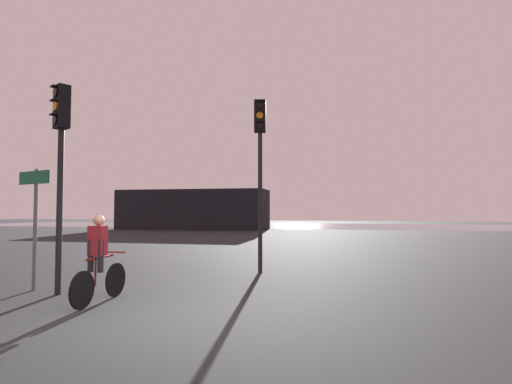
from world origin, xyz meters
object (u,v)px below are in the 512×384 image
(distant_building, at_px, (193,210))
(traffic_light_near_left, at_px, (61,148))
(direction_sign_post, at_px, (35,211))
(traffic_light_center, at_px, (260,153))
(cyclist, at_px, (98,258))

(distant_building, relative_size, traffic_light_near_left, 3.13)
(distant_building, distance_m, direction_sign_post, 27.64)
(distant_building, height_order, direction_sign_post, distant_building)
(traffic_light_center, bearing_deg, traffic_light_near_left, 38.72)
(traffic_light_center, distance_m, cyclist, 5.32)
(distant_building, xyz_separation_m, traffic_light_near_left, (7.61, -27.04, 1.22))
(direction_sign_post, relative_size, cyclist, 1.52)
(traffic_light_center, xyz_separation_m, cyclist, (-2.18, -4.17, -2.48))
(distant_building, xyz_separation_m, traffic_light_center, (11.05, -23.37, 1.53))
(traffic_light_center, relative_size, direction_sign_post, 1.84)
(distant_building, relative_size, cyclist, 7.85)
(traffic_light_near_left, distance_m, cyclist, 2.56)
(traffic_light_near_left, height_order, direction_sign_post, traffic_light_near_left)
(traffic_light_near_left, bearing_deg, distant_building, -44.03)
(distant_building, height_order, traffic_light_near_left, traffic_light_near_left)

